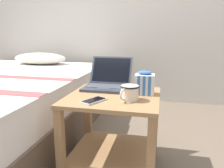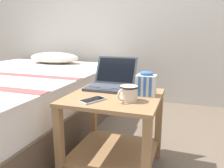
# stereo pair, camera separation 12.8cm
# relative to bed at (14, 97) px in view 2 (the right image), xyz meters

# --- Properties ---
(back_wall) EXTENTS (8.00, 0.05, 2.50)m
(back_wall) POSITION_rel_bed_xyz_m (1.20, 1.18, 0.99)
(back_wall) COLOR beige
(back_wall) RESTS_ON ground_plane
(bed) EXTENTS (1.67, 2.05, 0.65)m
(bed) POSITION_rel_bed_xyz_m (0.00, 0.00, 0.00)
(bed) COLOR brown
(bed) RESTS_ON ground_plane
(bedside_table) EXTENTS (0.55, 0.54, 0.50)m
(bedside_table) POSITION_rel_bed_xyz_m (1.20, -0.44, 0.06)
(bedside_table) COLOR #997047
(bedside_table) RESTS_ON ground_plane
(laptop) EXTENTS (0.30, 0.31, 0.20)m
(laptop) POSITION_rel_bed_xyz_m (1.12, -0.26, 0.29)
(laptop) COLOR #333842
(laptop) RESTS_ON bedside_table
(mug_front_left) EXTENTS (0.10, 0.13, 0.09)m
(mug_front_left) POSITION_rel_bed_xyz_m (1.31, -0.52, 0.29)
(mug_front_left) COLOR beige
(mug_front_left) RESTS_ON bedside_table
(snack_bag) EXTENTS (0.12, 0.10, 0.15)m
(snack_bag) POSITION_rel_bed_xyz_m (1.38, -0.37, 0.31)
(snack_bag) COLOR silver
(snack_bag) RESTS_ON bedside_table
(cell_phone) EXTENTS (0.13, 0.17, 0.01)m
(cell_phone) POSITION_rel_bed_xyz_m (1.12, -0.59, 0.25)
(cell_phone) COLOR #B7BABC
(cell_phone) RESTS_ON bedside_table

